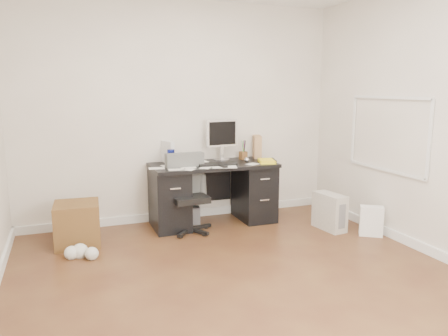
# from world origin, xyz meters

# --- Properties ---
(ground) EXTENTS (4.00, 4.00, 0.00)m
(ground) POSITION_xyz_m (0.00, 0.00, 0.00)
(ground) COLOR #472416
(ground) RESTS_ON ground
(room_shell) EXTENTS (4.02, 4.02, 2.71)m
(room_shell) POSITION_xyz_m (0.03, 0.03, 1.66)
(room_shell) COLOR beige
(room_shell) RESTS_ON ground
(desk) EXTENTS (1.50, 0.70, 0.75)m
(desk) POSITION_xyz_m (0.30, 1.65, 0.40)
(desk) COLOR black
(desk) RESTS_ON ground
(loose_papers) EXTENTS (1.10, 0.60, 0.00)m
(loose_papers) POSITION_xyz_m (0.10, 1.60, 0.75)
(loose_papers) COLOR silver
(loose_papers) RESTS_ON desk
(lcd_monitor) EXTENTS (0.44, 0.29, 0.53)m
(lcd_monitor) POSITION_xyz_m (0.48, 1.82, 1.01)
(lcd_monitor) COLOR silver
(lcd_monitor) RESTS_ON desk
(keyboard) EXTENTS (0.47, 0.18, 0.03)m
(keyboard) POSITION_xyz_m (0.31, 1.52, 0.76)
(keyboard) COLOR black
(keyboard) RESTS_ON desk
(computer_mouse) EXTENTS (0.08, 0.08, 0.06)m
(computer_mouse) POSITION_xyz_m (0.72, 1.59, 0.78)
(computer_mouse) COLOR silver
(computer_mouse) RESTS_ON desk
(travel_mug) EXTENTS (0.11, 0.11, 0.19)m
(travel_mug) POSITION_xyz_m (-0.21, 1.67, 0.85)
(travel_mug) COLOR navy
(travel_mug) RESTS_ON desk
(white_binder) EXTENTS (0.17, 0.25, 0.27)m
(white_binder) POSITION_xyz_m (-0.20, 1.89, 0.88)
(white_binder) COLOR silver
(white_binder) RESTS_ON desk
(magazine_file) EXTENTS (0.19, 0.28, 0.29)m
(magazine_file) POSITION_xyz_m (0.99, 1.88, 0.90)
(magazine_file) COLOR #9E714C
(magazine_file) RESTS_ON desk
(pen_cup) EXTENTS (0.12, 0.12, 0.25)m
(pen_cup) POSITION_xyz_m (0.76, 1.81, 0.87)
(pen_cup) COLOR #563318
(pen_cup) RESTS_ON desk
(yellow_book) EXTENTS (0.25, 0.28, 0.04)m
(yellow_book) POSITION_xyz_m (0.94, 1.47, 0.77)
(yellow_book) COLOR yellow
(yellow_book) RESTS_ON desk
(paper_remote) EXTENTS (0.34, 0.30, 0.02)m
(paper_remote) POSITION_xyz_m (0.35, 1.39, 0.76)
(paper_remote) COLOR silver
(paper_remote) RESTS_ON desk
(office_chair) EXTENTS (0.54, 0.54, 0.91)m
(office_chair) POSITION_xyz_m (-0.07, 1.42, 0.45)
(office_chair) COLOR #4C4E4C
(office_chair) RESTS_ON ground
(pc_tower) EXTENTS (0.24, 0.45, 0.43)m
(pc_tower) POSITION_xyz_m (1.51, 0.95, 0.21)
(pc_tower) COLOR #A9A499
(pc_tower) RESTS_ON ground
(shopping_bag) EXTENTS (0.31, 0.29, 0.34)m
(shopping_bag) POSITION_xyz_m (1.82, 0.58, 0.17)
(shopping_bag) COLOR white
(shopping_bag) RESTS_ON ground
(wicker_basket) EXTENTS (0.48, 0.48, 0.46)m
(wicker_basket) POSITION_xyz_m (-1.30, 1.44, 0.23)
(wicker_basket) COLOR #523518
(wicker_basket) RESTS_ON ground
(desk_printer) EXTENTS (0.41, 0.36, 0.21)m
(desk_printer) POSITION_xyz_m (-0.03, 1.80, 0.11)
(desk_printer) COLOR slate
(desk_printer) RESTS_ON ground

